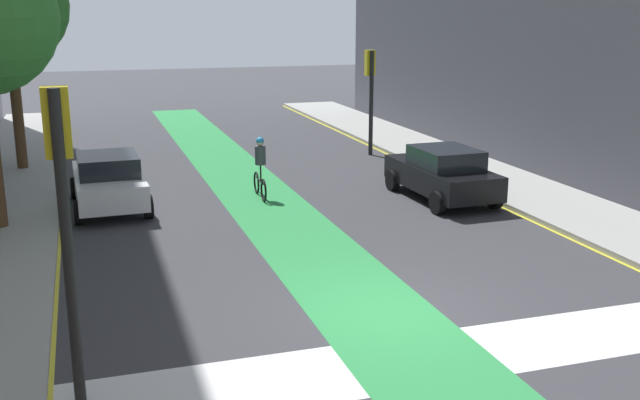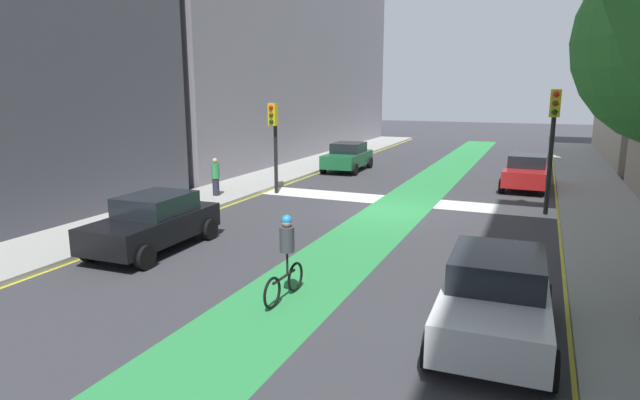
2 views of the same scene
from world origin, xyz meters
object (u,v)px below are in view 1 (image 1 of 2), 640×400
object	(u,v)px
car_black_right_far	(443,173)
cyclist_in_lane	(260,166)
traffic_signal_far_right	(370,82)
street_tree_far	(7,6)
car_white_left_far	(109,181)
traffic_signal_near_left	(62,188)

from	to	relation	value
car_black_right_far	cyclist_in_lane	bearing A→B (deg)	160.64
traffic_signal_far_right	street_tree_far	world-z (taller)	street_tree_far
traffic_signal_far_right	car_black_right_far	world-z (taller)	traffic_signal_far_right
car_black_right_far	street_tree_far	xyz separation A→B (m)	(-12.06, 7.95, 4.77)
car_white_left_far	cyclist_in_lane	world-z (taller)	cyclist_in_lane
car_black_right_far	street_tree_far	world-z (taller)	street_tree_far
cyclist_in_lane	street_tree_far	xyz separation A→B (m)	(-6.99, 6.17, 4.60)
car_white_left_far	street_tree_far	world-z (taller)	street_tree_far
cyclist_in_lane	street_tree_far	world-z (taller)	street_tree_far
street_tree_far	car_white_left_far	bearing A→B (deg)	-66.03
cyclist_in_lane	traffic_signal_near_left	bearing A→B (deg)	-115.94
car_black_right_far	street_tree_far	distance (m)	15.21
traffic_signal_far_right	street_tree_far	distance (m)	12.94
traffic_signal_far_right	car_white_left_far	xyz separation A→B (m)	(-9.96, -5.32, -2.00)
traffic_signal_near_left	street_tree_far	size ratio (longest dim) A/B	0.60
traffic_signal_far_right	car_black_right_far	distance (m)	7.57
traffic_signal_near_left	street_tree_far	world-z (taller)	street_tree_far
car_black_right_far	street_tree_far	bearing A→B (deg)	146.60
traffic_signal_near_left	street_tree_far	distance (m)	17.15
traffic_signal_far_right	cyclist_in_lane	bearing A→B (deg)	-135.66
traffic_signal_near_left	car_black_right_far	distance (m)	13.82
street_tree_far	cyclist_in_lane	bearing A→B (deg)	-41.45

